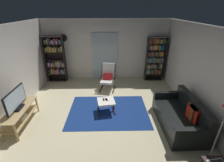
# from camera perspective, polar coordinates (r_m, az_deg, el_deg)

# --- Properties ---
(ground_plane) EXTENTS (7.02, 7.02, 0.00)m
(ground_plane) POSITION_cam_1_polar(r_m,az_deg,el_deg) (4.88, -2.49, -12.61)
(ground_plane) COLOR beige
(wall_back) EXTENTS (5.60, 0.06, 2.60)m
(wall_back) POSITION_cam_1_polar(r_m,az_deg,el_deg) (6.95, -2.25, 11.24)
(wall_back) COLOR silver
(wall_back) RESTS_ON ground
(wall_left) EXTENTS (0.06, 6.00, 2.60)m
(wall_left) POSITION_cam_1_polar(r_m,az_deg,el_deg) (5.06, -35.05, 0.96)
(wall_left) COLOR silver
(wall_left) RESTS_ON ground
(wall_right) EXTENTS (0.06, 6.00, 2.60)m
(wall_right) POSITION_cam_1_polar(r_m,az_deg,el_deg) (4.93, 30.41, 1.55)
(wall_right) COLOR silver
(wall_right) RESTS_ON ground
(glass_door_panel) EXTENTS (1.10, 0.01, 2.00)m
(glass_door_panel) POSITION_cam_1_polar(r_m,az_deg,el_deg) (6.95, -2.67, 9.10)
(glass_door_panel) COLOR silver
(area_rug) EXTENTS (2.48, 1.79, 0.01)m
(area_rug) POSITION_cam_1_polar(r_m,az_deg,el_deg) (5.06, -1.36, -10.93)
(area_rug) COLOR navy
(area_rug) RESTS_ON ground
(tv_stand) EXTENTS (0.48, 1.32, 0.54)m
(tv_stand) POSITION_cam_1_polar(r_m,az_deg,el_deg) (5.03, -30.74, -10.43)
(tv_stand) COLOR tan
(tv_stand) RESTS_ON ground
(television) EXTENTS (0.20, 0.90, 0.56)m
(television) POSITION_cam_1_polar(r_m,az_deg,el_deg) (4.81, -31.86, -5.97)
(television) COLOR black
(television) RESTS_ON tv_stand
(bookshelf_near_tv) EXTENTS (0.79, 0.30, 1.96)m
(bookshelf_near_tv) POSITION_cam_1_polar(r_m,az_deg,el_deg) (7.13, -20.03, 7.86)
(bookshelf_near_tv) COLOR black
(bookshelf_near_tv) RESTS_ON ground
(bookshelf_near_sofa) EXTENTS (0.79, 0.30, 1.91)m
(bookshelf_near_sofa) POSITION_cam_1_polar(r_m,az_deg,el_deg) (7.07, 15.55, 8.18)
(bookshelf_near_sofa) COLOR black
(bookshelf_near_sofa) RESTS_ON ground
(leather_sofa) EXTENTS (0.92, 1.78, 0.81)m
(leather_sofa) POSITION_cam_1_polar(r_m,az_deg,el_deg) (4.75, 23.78, -11.82)
(leather_sofa) COLOR black
(leather_sofa) RESTS_ON ground
(lounge_armchair) EXTENTS (0.67, 0.74, 1.02)m
(lounge_armchair) POSITION_cam_1_polar(r_m,az_deg,el_deg) (6.15, -1.53, 1.78)
(lounge_armchair) COLOR black
(lounge_armchair) RESTS_ON ground
(ottoman) EXTENTS (0.59, 0.56, 0.40)m
(ottoman) POSITION_cam_1_polar(r_m,az_deg,el_deg) (4.86, -2.17, -7.94)
(ottoman) COLOR white
(ottoman) RESTS_ON ground
(tv_remote) EXTENTS (0.06, 0.15, 0.02)m
(tv_remote) POSITION_cam_1_polar(r_m,az_deg,el_deg) (4.87, -3.11, -6.78)
(tv_remote) COLOR black
(tv_remote) RESTS_ON ottoman
(cell_phone) EXTENTS (0.11, 0.15, 0.01)m
(cell_phone) POSITION_cam_1_polar(r_m,az_deg,el_deg) (4.87, -2.09, -6.79)
(cell_phone) COLOR black
(cell_phone) RESTS_ON ottoman
(wall_clock) EXTENTS (0.29, 0.03, 0.29)m
(wall_clock) POSITION_cam_1_polar(r_m,az_deg,el_deg) (7.02, -17.29, 14.89)
(wall_clock) COLOR silver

